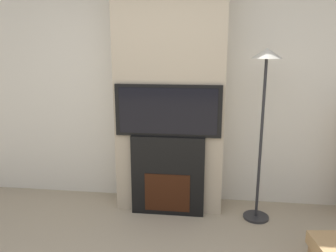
# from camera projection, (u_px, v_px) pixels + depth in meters

# --- Properties ---
(wall_back) EXTENTS (6.00, 0.06, 2.70)m
(wall_back) POSITION_uv_depth(u_px,v_px,m) (173.00, 87.00, 3.77)
(wall_back) COLOR silver
(wall_back) RESTS_ON ground_plane
(chimney_breast) EXTENTS (1.17, 0.40, 2.70)m
(chimney_breast) POSITION_uv_depth(u_px,v_px,m) (170.00, 90.00, 3.55)
(chimney_breast) COLOR tan
(chimney_breast) RESTS_ON ground_plane
(fireplace) EXTENTS (0.79, 0.15, 0.88)m
(fireplace) POSITION_uv_depth(u_px,v_px,m) (168.00, 175.00, 3.56)
(fireplace) COLOR black
(fireplace) RESTS_ON ground_plane
(television) EXTENTS (1.11, 0.07, 0.55)m
(television) POSITION_uv_depth(u_px,v_px,m) (168.00, 111.00, 3.39)
(television) COLOR black
(television) RESTS_ON fireplace
(floor_lamp) EXTENTS (0.30, 0.30, 1.79)m
(floor_lamp) POSITION_uv_depth(u_px,v_px,m) (264.00, 91.00, 3.22)
(floor_lamp) COLOR #262628
(floor_lamp) RESTS_ON ground_plane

